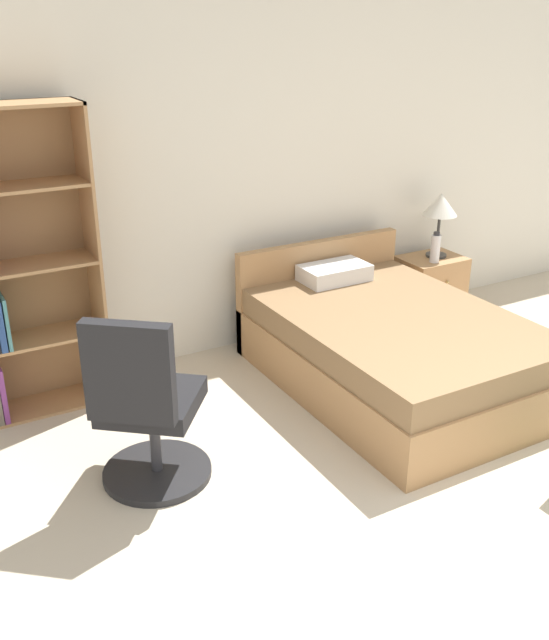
{
  "coord_description": "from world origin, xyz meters",
  "views": [
    {
      "loc": [
        -2.38,
        -1.31,
        2.33
      ],
      "look_at": [
        -0.52,
        1.98,
        0.72
      ],
      "focal_mm": 40.0,
      "sensor_mm": 36.0,
      "label": 1
    }
  ],
  "objects_px": {
    "bed": "(389,346)",
    "table_lamp": "(441,207)",
    "office_chair": "(147,413)",
    "water_bottle": "(435,248)",
    "nightstand": "(430,286)",
    "bookshelf": "(4,275)"
  },
  "relations": [
    {
      "from": "bed",
      "to": "nightstand",
      "type": "bearing_deg",
      "value": 37.58
    },
    {
      "from": "bed",
      "to": "office_chair",
      "type": "distance_m",
      "value": 1.87
    },
    {
      "from": "office_chair",
      "to": "water_bottle",
      "type": "xyz_separation_m",
      "value": [
        2.83,
        1.04,
        0.17
      ]
    },
    {
      "from": "table_lamp",
      "to": "bookshelf",
      "type": "bearing_deg",
      "value": 179.85
    },
    {
      "from": "bed",
      "to": "table_lamp",
      "type": "height_order",
      "value": "table_lamp"
    },
    {
      "from": "bed",
      "to": "office_chair",
      "type": "xyz_separation_m",
      "value": [
        -1.84,
        -0.32,
        0.17
      ]
    },
    {
      "from": "bed",
      "to": "table_lamp",
      "type": "relative_size",
      "value": 3.77
    },
    {
      "from": "water_bottle",
      "to": "nightstand",
      "type": "bearing_deg",
      "value": 56.08
    },
    {
      "from": "table_lamp",
      "to": "nightstand",
      "type": "bearing_deg",
      "value": -168.3
    },
    {
      "from": "bookshelf",
      "to": "nightstand",
      "type": "bearing_deg",
      "value": -0.33
    },
    {
      "from": "office_chair",
      "to": "water_bottle",
      "type": "bearing_deg",
      "value": 20.16
    },
    {
      "from": "nightstand",
      "to": "water_bottle",
      "type": "height_order",
      "value": "water_bottle"
    },
    {
      "from": "office_chair",
      "to": "table_lamp",
      "type": "bearing_deg",
      "value": 21.27
    },
    {
      "from": "bookshelf",
      "to": "water_bottle",
      "type": "height_order",
      "value": "bookshelf"
    },
    {
      "from": "nightstand",
      "to": "table_lamp",
      "type": "distance_m",
      "value": 0.67
    },
    {
      "from": "bed",
      "to": "table_lamp",
      "type": "bearing_deg",
      "value": 36.7
    },
    {
      "from": "bed",
      "to": "water_bottle",
      "type": "xyz_separation_m",
      "value": [
        1.0,
        0.72,
        0.35
      ]
    },
    {
      "from": "office_chair",
      "to": "nightstand",
      "type": "bearing_deg",
      "value": 21.42
    },
    {
      "from": "water_bottle",
      "to": "bookshelf",
      "type": "bearing_deg",
      "value": 177.97
    },
    {
      "from": "bed",
      "to": "table_lamp",
      "type": "distance_m",
      "value": 1.53
    },
    {
      "from": "bed",
      "to": "office_chair",
      "type": "bearing_deg",
      "value": -170.12
    },
    {
      "from": "bookshelf",
      "to": "bed",
      "type": "relative_size",
      "value": 0.95
    }
  ]
}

